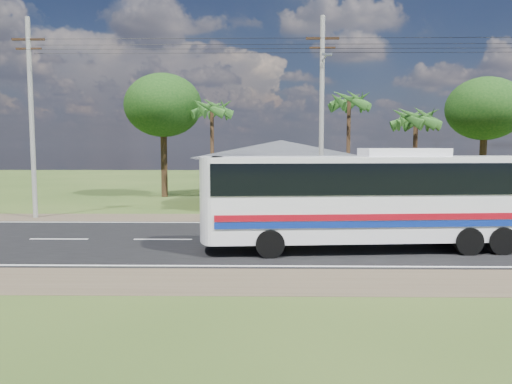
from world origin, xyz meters
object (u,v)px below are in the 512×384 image
coach_bus (376,192)px  motorcycle (386,210)px  waiting_shed (487,168)px  person (459,208)px

coach_bus → motorcycle: (2.38, 8.03, -1.74)m
coach_bus → motorcycle: bearing=68.9°
waiting_shed → person: 5.05m
waiting_shed → motorcycle: bearing=-160.3°
motorcycle → person: person is taller
waiting_shed → motorcycle: waiting_shed is taller
motorcycle → person: bearing=-133.0°
waiting_shed → coach_bus: bearing=-130.5°
waiting_shed → coach_bus: size_ratio=0.40×
motorcycle → person: size_ratio=1.20×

